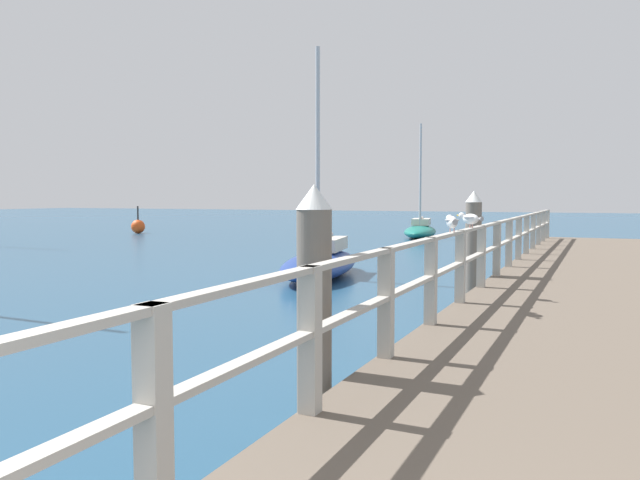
# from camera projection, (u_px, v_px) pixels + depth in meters

# --- Properties ---
(pier_deck) EXTENTS (2.91, 23.75, 0.50)m
(pier_deck) POSITION_uv_depth(u_px,v_px,m) (579.00, 294.00, 10.88)
(pier_deck) COLOR brown
(pier_deck) RESTS_ON ground_plane
(pier_railing) EXTENTS (0.12, 22.27, 0.96)m
(pier_railing) POSITION_uv_depth(u_px,v_px,m) (497.00, 242.00, 11.37)
(pier_railing) COLOR #B2ADA3
(pier_railing) RESTS_ON pier_deck
(dock_piling_near) EXTENTS (0.29, 0.29, 2.00)m
(dock_piling_near) POSITION_uv_depth(u_px,v_px,m) (314.00, 309.00, 5.14)
(dock_piling_near) COLOR #6B6056
(dock_piling_near) RESTS_ON ground_plane
(dock_piling_far) EXTENTS (0.29, 0.29, 2.00)m
(dock_piling_far) POSITION_uv_depth(u_px,v_px,m) (473.00, 247.00, 11.36)
(dock_piling_far) COLOR #6B6056
(dock_piling_far) RESTS_ON ground_plane
(seagull_foreground) EXTENTS (0.25, 0.46, 0.21)m
(seagull_foreground) POSITION_uv_depth(u_px,v_px,m) (452.00, 221.00, 7.96)
(seagull_foreground) COLOR white
(seagull_foreground) RESTS_ON pier_railing
(seagull_background) EXTENTS (0.42, 0.30, 0.21)m
(seagull_background) POSITION_uv_depth(u_px,v_px,m) (470.00, 218.00, 9.08)
(seagull_background) COLOR white
(seagull_background) RESTS_ON pier_railing
(boat_2) EXTENTS (2.36, 4.85, 5.27)m
(boat_2) POSITION_uv_depth(u_px,v_px,m) (320.00, 262.00, 15.14)
(boat_2) COLOR navy
(boat_2) RESTS_ON ground_plane
(boat_4) EXTENTS (2.16, 4.65, 5.15)m
(boat_4) POSITION_uv_depth(u_px,v_px,m) (420.00, 230.00, 29.44)
(boat_4) COLOR #197266
(boat_4) RESTS_ON ground_plane
(channel_buoy) EXTENTS (0.70, 0.70, 1.40)m
(channel_buoy) POSITION_uv_depth(u_px,v_px,m) (138.00, 226.00, 32.98)
(channel_buoy) COLOR #E54C19
(channel_buoy) RESTS_ON ground_plane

